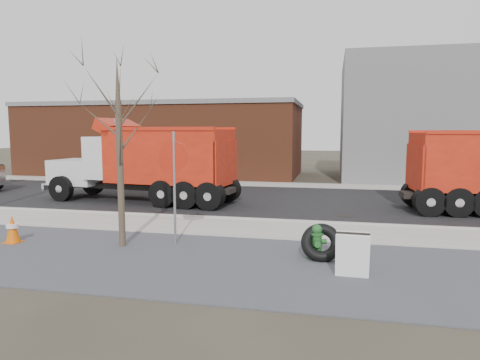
% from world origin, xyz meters
% --- Properties ---
extents(ground, '(120.00, 120.00, 0.00)m').
position_xyz_m(ground, '(0.00, 0.00, 0.00)').
color(ground, '#383328').
rests_on(ground, ground).
extents(gravel_verge, '(60.00, 5.00, 0.03)m').
position_xyz_m(gravel_verge, '(0.00, -3.50, 0.01)').
color(gravel_verge, slate).
rests_on(gravel_verge, ground).
extents(sidewalk, '(60.00, 2.50, 0.06)m').
position_xyz_m(sidewalk, '(0.00, 0.25, 0.03)').
color(sidewalk, '#9E9B93').
rests_on(sidewalk, ground).
extents(curb, '(60.00, 0.15, 0.11)m').
position_xyz_m(curb, '(0.00, 1.55, 0.06)').
color(curb, '#9E9B93').
rests_on(curb, ground).
extents(road, '(60.00, 9.40, 0.02)m').
position_xyz_m(road, '(0.00, 6.30, 0.01)').
color(road, black).
rests_on(road, ground).
extents(far_sidewalk, '(60.00, 2.00, 0.06)m').
position_xyz_m(far_sidewalk, '(0.00, 12.00, 0.03)').
color(far_sidewalk, '#9E9B93').
rests_on(far_sidewalk, ground).
extents(building_grey, '(12.00, 10.00, 8.00)m').
position_xyz_m(building_grey, '(9.00, 18.00, 4.00)').
color(building_grey, slate).
rests_on(building_grey, ground).
extents(building_brick, '(20.20, 8.20, 5.30)m').
position_xyz_m(building_brick, '(-10.00, 17.00, 2.65)').
color(building_brick, brown).
rests_on(building_brick, ground).
extents(bare_tree, '(3.20, 3.20, 5.20)m').
position_xyz_m(bare_tree, '(-3.20, -2.60, 3.30)').
color(bare_tree, '#382D23').
rests_on(bare_tree, ground).
extents(fire_hydrant, '(0.50, 0.49, 0.89)m').
position_xyz_m(fire_hydrant, '(2.12, -2.61, 0.41)').
color(fire_hydrant, '#266531').
rests_on(fire_hydrant, ground).
extents(truck_tire, '(1.03, 0.83, 0.99)m').
position_xyz_m(truck_tire, '(2.23, -2.68, 0.44)').
color(truck_tire, black).
rests_on(truck_tire, ground).
extents(stop_sign, '(0.86, 0.18, 3.19)m').
position_xyz_m(stop_sign, '(-1.84, -2.09, 2.15)').
color(stop_sign, gray).
rests_on(stop_sign, ground).
extents(sandwich_board, '(0.74, 0.48, 1.00)m').
position_xyz_m(sandwich_board, '(2.93, -3.89, 0.53)').
color(sandwich_board, white).
rests_on(sandwich_board, ground).
extents(traffic_cone_far, '(0.43, 0.43, 0.82)m').
position_xyz_m(traffic_cone_far, '(-6.44, -2.93, 0.41)').
color(traffic_cone_far, '#DD5B07').
rests_on(traffic_cone_far, ground).
extents(dump_truck_red_b, '(8.96, 3.41, 3.73)m').
position_xyz_m(dump_truck_red_b, '(-5.71, 4.61, 1.90)').
color(dump_truck_red_b, black).
rests_on(dump_truck_red_b, ground).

